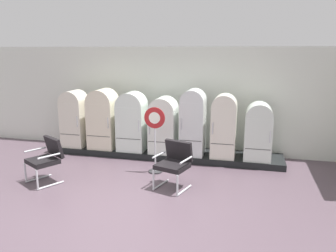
{
  "coord_description": "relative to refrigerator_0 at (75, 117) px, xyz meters",
  "views": [
    {
      "loc": [
        2.14,
        -5.0,
        2.75
      ],
      "look_at": [
        0.23,
        2.75,
        0.89
      ],
      "focal_mm": 35.26,
      "sensor_mm": 36.0,
      "label": 1
    }
  ],
  "objects": [
    {
      "name": "back_wall",
      "position": [
        2.42,
        0.78,
        0.46
      ],
      "size": [
        11.76,
        0.12,
        2.82
      ],
      "color": "silver",
      "rests_on": "ground"
    },
    {
      "name": "sign_stand",
      "position": [
        2.56,
        -1.03,
        -0.21
      ],
      "size": [
        0.47,
        0.32,
        1.51
      ],
      "color": "#2D2D30",
      "rests_on": "ground"
    },
    {
      "name": "refrigerator_5",
      "position": [
        4.01,
        -0.0,
        0.02
      ],
      "size": [
        0.59,
        0.61,
        1.55
      ],
      "color": "silver",
      "rests_on": "display_plinth"
    },
    {
      "name": "armchair_left",
      "position": [
        0.5,
        -2.11,
        -0.42
      ],
      "size": [
        0.83,
        0.85,
        0.95
      ],
      "color": "silver",
      "rests_on": "ground"
    },
    {
      "name": "refrigerator_4",
      "position": [
        3.25,
        0.02,
        0.07
      ],
      "size": [
        0.58,
        0.65,
        1.65
      ],
      "color": "silver",
      "rests_on": "display_plinth"
    },
    {
      "name": "refrigerator_0",
      "position": [
        0.0,
        0.0,
        0.0
      ],
      "size": [
        0.61,
        0.61,
        1.52
      ],
      "color": "silver",
      "rests_on": "display_plinth"
    },
    {
      "name": "refrigerator_3",
      "position": [
        2.48,
        0.03,
        -0.06
      ],
      "size": [
        0.67,
        0.68,
        1.43
      ],
      "color": "white",
      "rests_on": "display_plinth"
    },
    {
      "name": "refrigerator_1",
      "position": [
        0.82,
        0.04,
        0.03
      ],
      "size": [
        0.7,
        0.69,
        1.58
      ],
      "color": "beige",
      "rests_on": "display_plinth"
    },
    {
      "name": "refrigerator_6",
      "position": [
        4.82,
        0.05,
        -0.09
      ],
      "size": [
        0.63,
        0.72,
        1.37
      ],
      "color": "silver",
      "rests_on": "display_plinth"
    },
    {
      "name": "refrigerator_2",
      "position": [
        1.64,
        0.01,
        -0.0
      ],
      "size": [
        0.71,
        0.63,
        1.53
      ],
      "color": "silver",
      "rests_on": "display_plinth"
    },
    {
      "name": "display_plinth",
      "position": [
        2.42,
        0.14,
        -0.89
      ],
      "size": [
        6.14,
        0.95,
        0.16
      ],
      "primitive_type": "cube",
      "color": "black",
      "rests_on": "ground"
    },
    {
      "name": "ground",
      "position": [
        2.42,
        -2.88,
        -0.99
      ],
      "size": [
        12.0,
        10.0,
        0.05
      ],
      "primitive_type": "cube",
      "color": "#53434D"
    },
    {
      "name": "armchair_right",
      "position": [
        3.17,
        -1.74,
        -0.42
      ],
      "size": [
        0.77,
        0.78,
        0.95
      ],
      "color": "silver",
      "rests_on": "ground"
    }
  ]
}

